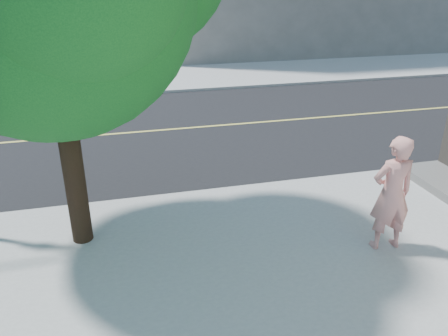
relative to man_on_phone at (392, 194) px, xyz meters
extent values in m
plane|color=black|center=(-6.32, 2.86, -1.11)|extent=(140.00, 140.00, 0.00)
cube|color=black|center=(-6.32, 7.36, -1.10)|extent=(140.00, 9.00, 0.01)
cube|color=#ABABAA|center=(7.18, 24.36, -1.05)|extent=(29.00, 25.00, 0.12)
imported|color=pink|center=(0.00, 0.00, 0.00)|extent=(0.73, 0.49, 1.97)
cylinder|color=black|center=(-4.94, 1.49, 0.74)|extent=(0.34, 0.34, 3.45)
camera|label=1|loc=(-4.21, -5.56, 3.26)|focal=35.92mm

